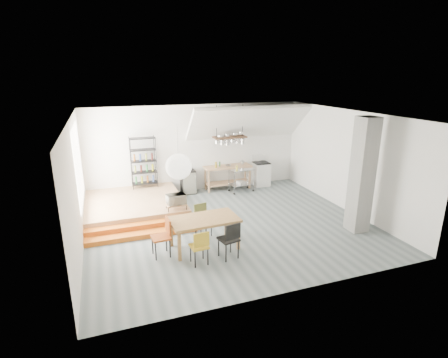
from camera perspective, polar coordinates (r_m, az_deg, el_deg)
name	(u,v)px	position (r m, az deg, el deg)	size (l,w,h in m)	color
floor	(229,225)	(10.36, 0.86, -7.48)	(8.00, 8.00, 0.00)	slate
wall_back	(197,148)	(13.05, -4.48, 5.02)	(8.00, 0.04, 3.20)	silver
wall_left	(76,187)	(9.26, -22.99, -1.27)	(0.04, 7.00, 3.20)	silver
wall_right	(347,161)	(11.77, 19.50, 2.78)	(0.04, 7.00, 3.20)	silver
ceiling	(230,115)	(9.49, 0.94, 10.40)	(8.00, 7.00, 0.02)	white
slope_ceiling	(248,123)	(12.91, 3.97, 9.19)	(4.40, 1.80, 0.15)	white
window_pane	(79,165)	(10.65, -22.65, 2.15)	(0.02, 2.50, 2.20)	white
platform	(135,205)	(11.61, -14.36, -4.20)	(3.00, 3.00, 0.40)	#A57B52
step_lower	(143,235)	(9.87, -13.16, -8.82)	(3.00, 0.35, 0.13)	#CA5F17
step_upper	(141,227)	(10.16, -13.42, -7.66)	(3.00, 0.35, 0.27)	#CA5F17
concrete_column	(362,176)	(10.22, 21.61, 0.52)	(0.50, 0.50, 3.20)	gray
kitchen_counter	(228,173)	(13.28, 0.60, 0.95)	(1.80, 0.60, 0.91)	#A57B52
stove	(261,173)	(13.85, 6.03, 0.91)	(0.60, 0.60, 1.18)	white
pot_rack	(231,139)	(12.78, 1.08, 6.54)	(1.20, 0.50, 1.43)	#3F2719
wire_shelving	(144,162)	(12.46, -13.00, 2.78)	(0.88, 0.38, 1.80)	black
microwave_shelf	(176,204)	(10.46, -7.80, -4.14)	(0.60, 0.40, 0.16)	#A57B52
paper_lantern	(179,167)	(8.15, -7.42, 2.02)	(0.60, 0.60, 0.60)	white
dining_table	(204,222)	(8.81, -3.26, -6.95)	(1.73, 1.03, 0.80)	brown
chair_mustard	(200,245)	(8.14, -3.95, -10.67)	(0.42, 0.42, 0.86)	#B18E1E
chair_black	(230,237)	(8.35, 1.01, -9.51)	(0.51, 0.51, 0.94)	black
chair_olive	(202,217)	(9.60, -3.59, -6.15)	(0.47, 0.47, 0.87)	brown
chair_red	(164,234)	(8.63, -9.82, -8.82)	(0.46, 0.46, 0.95)	#A54617
rolling_cart	(241,177)	(13.03, 2.84, 0.35)	(0.95, 0.61, 0.88)	silver
mini_fridge	(188,182)	(12.96, -5.88, -0.44)	(0.51, 0.51, 0.86)	black
microwave	(176,199)	(10.40, -7.84, -3.28)	(0.54, 0.36, 0.30)	beige
bowl	(228,166)	(13.15, 0.69, 2.20)	(0.22, 0.22, 0.05)	silver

